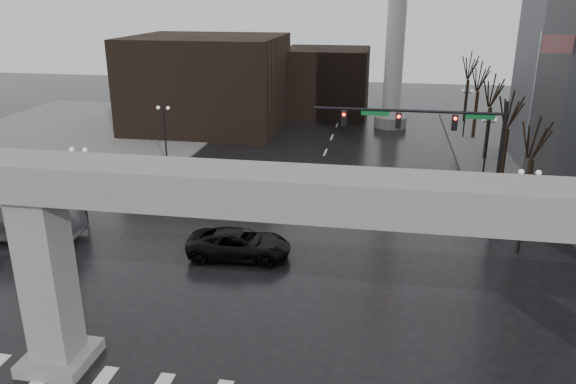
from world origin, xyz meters
The scene contains 21 objects.
ground centered at (0.00, 0.00, 0.00)m, with size 160.00×160.00×0.00m, color black.
sidewalk_nw centered at (-26.00, 36.00, 0.07)m, with size 28.00×36.00×0.15m, color slate.
elevated_guideway centered at (1.26, 0.00, 6.88)m, with size 48.00×2.60×8.70m.
building_far_left centered at (-14.00, 42.00, 5.00)m, with size 16.00×14.00×10.00m, color black.
building_far_mid centered at (-2.00, 52.00, 4.00)m, with size 10.00×10.00×8.00m, color black.
smokestack centered at (6.00, 46.00, 13.35)m, with size 3.60×3.60×30.00m.
signal_mast_arm centered at (8.99, 18.80, 5.83)m, with size 12.12×0.43×8.00m.
flagpole_assembly centered at (15.29, 22.00, 7.53)m, with size 2.06×0.12×12.00m.
lamp_right_0 centered at (13.50, 14.00, 3.47)m, with size 1.22×0.32×5.11m.
lamp_right_1 centered at (13.50, 28.00, 3.47)m, with size 1.22×0.32×5.11m.
lamp_right_2 centered at (13.50, 42.00, 3.47)m, with size 1.22×0.32×5.11m.
lamp_left_0 centered at (-13.50, 14.00, 3.47)m, with size 1.22×0.32×5.11m.
lamp_left_1 centered at (-13.50, 28.00, 3.47)m, with size 1.22×0.32×5.11m.
lamp_left_2 centered at (-13.50, 42.00, 3.47)m, with size 1.22×0.32×5.11m.
tree_right_0 centered at (14.53, 18.02, 2.79)m, with size 1.09×1.58×7.50m.
tree_right_1 centered at (14.53, 26.02, 2.85)m, with size 1.09×1.61×7.67m.
tree_right_2 centered at (14.53, 34.02, 2.91)m, with size 1.10×1.63×7.85m.
tree_right_3 centered at (14.53, 42.02, 2.98)m, with size 1.11×1.66×8.02m.
tree_right_4 centered at (14.53, 50.02, 3.04)m, with size 1.12×1.69×8.19m.
pickup_truck centered at (-2.31, 10.76, 0.81)m, with size 2.70×5.86×1.63m, color black.
far_car centered at (0.11, 23.62, 0.75)m, with size 1.76×4.39×1.49m, color black.
Camera 1 is at (5.52, -17.36, 14.25)m, focal length 35.00 mm.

